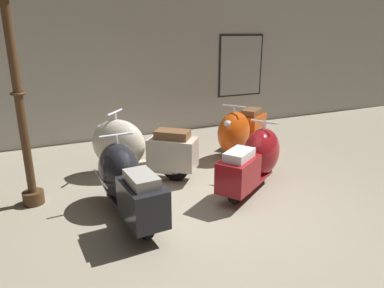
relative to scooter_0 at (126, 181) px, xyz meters
name	(u,v)px	position (x,y,z in m)	size (l,w,h in m)	color
ground_plane	(209,213)	(0.97, -0.46, -0.46)	(60.00, 60.00, 0.00)	gray
showroom_back_wall	(118,52)	(0.85, 3.56, 1.41)	(18.00, 0.63, 3.74)	#ADA89E
scooter_0	(126,181)	(0.00, 0.00, 0.00)	(0.58, 1.67, 1.00)	black
scooter_1	(135,148)	(0.46, 1.17, 0.03)	(1.66, 1.50, 1.07)	black
scooter_2	(255,159)	(1.98, 0.00, -0.01)	(1.58, 1.25, 0.97)	black
scooter_3	(240,131)	(2.59, 1.41, 0.00)	(1.63, 1.33, 1.01)	black
lamppost	(15,76)	(-1.10, 0.80, 1.29)	(0.32, 0.32, 2.93)	#472D19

